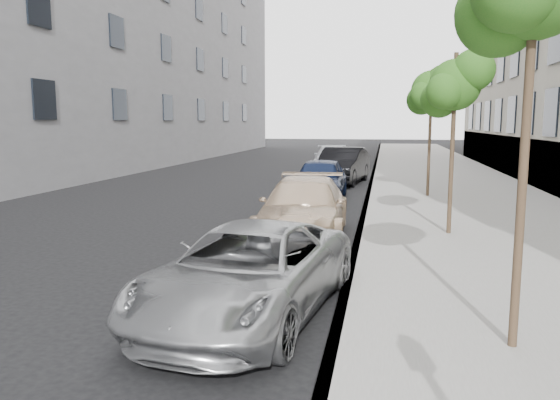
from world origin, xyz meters
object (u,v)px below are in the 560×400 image
(minivan, at_px, (248,272))
(sedan_rear, at_px, (332,158))
(tree_mid, at_px, (456,85))
(sedan_black, at_px, (342,165))
(sedan_blue, at_px, (320,179))
(suv, at_px, (304,209))
(tree_far, at_px, (432,91))

(minivan, distance_m, sedan_rear, 22.74)
(tree_mid, height_order, minivan, tree_mid)
(sedan_black, bearing_deg, sedan_rear, 107.50)
(tree_mid, relative_size, sedan_blue, 0.97)
(suv, relative_size, sedan_black, 1.00)
(sedan_blue, distance_m, sedan_black, 5.19)
(tree_far, relative_size, sedan_rear, 0.93)
(tree_far, xyz_separation_m, minivan, (-3.33, -12.24, -3.09))
(tree_mid, distance_m, suv, 4.38)
(tree_far, relative_size, sedan_black, 0.93)
(minivan, bearing_deg, tree_far, 83.26)
(suv, xyz_separation_m, sedan_black, (-0.00, 11.52, 0.09))
(tree_mid, bearing_deg, sedan_black, 106.82)
(suv, xyz_separation_m, sedan_blue, (-0.36, 6.34, 0.03))
(minivan, relative_size, sedan_black, 0.95)
(suv, bearing_deg, sedan_blue, 90.84)
(tree_far, relative_size, sedan_blue, 1.05)
(minivan, relative_size, sedan_blue, 1.07)
(minivan, distance_m, sedan_black, 16.75)
(suv, distance_m, sedan_black, 11.52)
(sedan_blue, height_order, sedan_black, sedan_black)
(minivan, relative_size, sedan_rear, 0.95)
(tree_far, distance_m, suv, 8.33)
(tree_far, bearing_deg, suv, -115.37)
(tree_far, distance_m, sedan_rear, 11.73)
(sedan_rear, bearing_deg, suv, -92.69)
(minivan, xyz_separation_m, suv, (0.00, 5.22, 0.06))
(minivan, xyz_separation_m, sedan_rear, (-1.01, 22.71, 0.06))
(tree_mid, bearing_deg, suv, -171.18)
(tree_far, xyz_separation_m, sedan_blue, (-3.69, -0.67, -3.00))
(minivan, xyz_separation_m, sedan_black, (0.00, 16.74, 0.16))
(sedan_blue, bearing_deg, tree_mid, -58.24)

